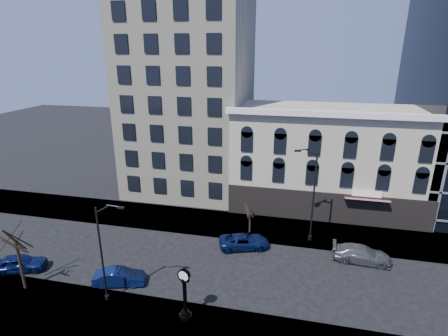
% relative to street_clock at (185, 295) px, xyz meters
% --- Properties ---
extents(ground, '(160.00, 160.00, 0.00)m').
position_rel_street_clock_xyz_m(ground, '(-1.54, 6.55, -2.01)').
color(ground, black).
rests_on(ground, ground).
extents(sidewalk_far, '(160.00, 6.00, 0.12)m').
position_rel_street_clock_xyz_m(sidewalk_far, '(-1.54, 14.55, -1.95)').
color(sidewalk_far, gray).
rests_on(sidewalk_far, ground).
extents(sidewalk_near, '(160.00, 6.00, 0.12)m').
position_rel_street_clock_xyz_m(sidewalk_near, '(-1.54, -1.45, -1.95)').
color(sidewalk_near, gray).
rests_on(sidewalk_near, ground).
extents(cream_tower, '(15.90, 15.40, 42.50)m').
position_rel_street_clock_xyz_m(cream_tower, '(-7.65, 25.43, 17.31)').
color(cream_tower, beige).
rests_on(cream_tower, ground).
extents(victorian_row, '(22.60, 11.19, 12.50)m').
position_rel_street_clock_xyz_m(victorian_row, '(10.46, 22.44, 3.99)').
color(victorian_row, '#B8B097').
rests_on(victorian_row, ground).
extents(street_clock, '(0.95, 0.95, 4.18)m').
position_rel_street_clock_xyz_m(street_clock, '(0.00, 0.00, 0.00)').
color(street_clock, black).
rests_on(street_clock, sidewalk_near).
extents(street_lamp_near, '(2.13, 0.38, 8.23)m').
position_rel_street_clock_xyz_m(street_lamp_near, '(-5.92, 0.51, 4.32)').
color(street_lamp_near, black).
rests_on(street_lamp_near, sidewalk_near).
extents(street_lamp_far, '(2.45, 1.04, 9.79)m').
position_rel_street_clock_xyz_m(street_lamp_far, '(8.13, 12.81, 5.50)').
color(street_lamp_far, black).
rests_on(street_lamp_far, sidewalk_far).
extents(bare_tree_near, '(3.94, 3.94, 6.76)m').
position_rel_street_clock_xyz_m(bare_tree_near, '(-13.72, 0.27, 3.21)').
color(bare_tree_near, '#302218').
rests_on(bare_tree_near, sidewalk_near).
extents(bare_tree_far, '(2.09, 2.09, 3.59)m').
position_rel_street_clock_xyz_m(bare_tree_far, '(2.63, 13.24, 0.81)').
color(bare_tree_far, '#302218').
rests_on(bare_tree_far, sidewalk_far).
extents(car_near_a, '(4.73, 3.27, 1.50)m').
position_rel_street_clock_xyz_m(car_near_a, '(-15.98, 2.31, -1.26)').
color(car_near_a, '#0C194C').
rests_on(car_near_a, ground).
extents(car_near_b, '(4.38, 2.51, 1.37)m').
position_rel_street_clock_xyz_m(car_near_b, '(-6.56, 2.51, -1.33)').
color(car_near_b, '#0C194C').
rests_on(car_near_b, ground).
extents(car_far_a, '(5.34, 3.64, 1.36)m').
position_rel_street_clock_xyz_m(car_far_a, '(2.51, 10.31, -1.33)').
color(car_far_a, '#0C194C').
rests_on(car_far_a, ground).
extents(car_far_b, '(5.29, 2.38, 1.50)m').
position_rel_street_clock_xyz_m(car_far_b, '(13.36, 10.34, -1.26)').
color(car_far_b, '#595B60').
rests_on(car_far_b, ground).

